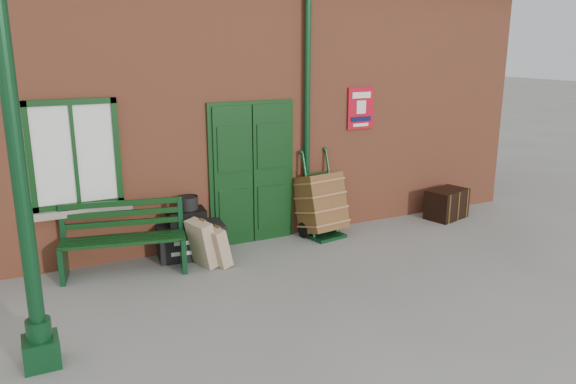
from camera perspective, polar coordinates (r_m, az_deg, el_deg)
ground at (r=8.08m, az=2.49°, el=-7.79°), size 80.00×80.00×0.00m
station_building at (r=10.69m, az=-6.49°, el=9.68°), size 10.30×4.30×4.36m
canopy_column at (r=5.79m, az=-25.04°, el=-3.66°), size 0.34×0.34×3.61m
bench at (r=8.12m, az=-16.37°, el=-4.37°), size 1.73×0.84×1.03m
houdini_trunk at (r=8.58m, az=-9.82°, el=-4.86°), size 1.03×0.64×0.49m
strongbox at (r=8.45m, az=-10.26°, el=-2.56°), size 0.58×0.45×0.25m
hatbox at (r=8.40m, az=-10.13°, el=-1.09°), size 0.32×0.32×0.20m
suitcase_back at (r=8.15m, az=-8.72°, el=-5.16°), size 0.42×0.53×0.68m
suitcase_front at (r=8.13m, az=-7.28°, el=-5.52°), size 0.39×0.48×0.59m
porter_trolley at (r=9.29m, az=3.37°, el=-1.21°), size 0.78×0.83×1.40m
dark_trunk at (r=10.67m, az=15.81°, el=-1.16°), size 0.85×0.67×0.54m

